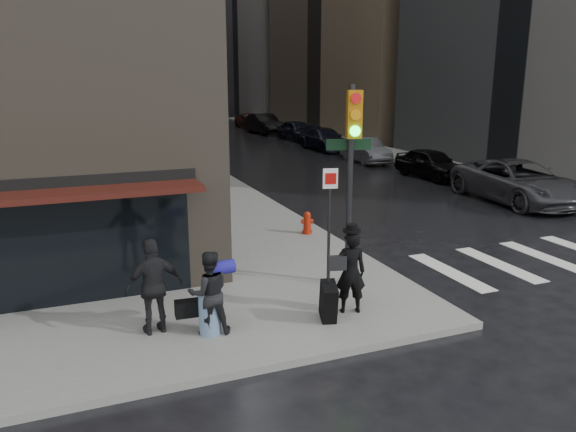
% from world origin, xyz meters
% --- Properties ---
extents(ground, '(140.00, 140.00, 0.00)m').
position_xyz_m(ground, '(0.00, 0.00, 0.00)').
color(ground, black).
rests_on(ground, ground).
extents(sidewalk_left, '(4.00, 50.00, 0.15)m').
position_xyz_m(sidewalk_left, '(0.00, 27.00, 0.07)').
color(sidewalk_left, slate).
rests_on(sidewalk_left, ground).
extents(sidewalk_right, '(3.00, 50.00, 0.15)m').
position_xyz_m(sidewalk_right, '(13.50, 27.00, 0.07)').
color(sidewalk_right, slate).
rests_on(sidewalk_right, ground).
extents(crosswalk, '(8.50, 3.00, 0.01)m').
position_xyz_m(crosswalk, '(7.50, 1.00, 0.00)').
color(crosswalk, silver).
rests_on(crosswalk, ground).
extents(bldg_right_far, '(22.00, 20.00, 25.00)m').
position_xyz_m(bldg_right_far, '(26.00, 58.00, 12.50)').
color(bldg_right_far, slate).
rests_on(bldg_right_far, ground).
extents(man_overcoat, '(1.20, 0.89, 1.91)m').
position_xyz_m(man_overcoat, '(-0.35, -0.59, 0.95)').
color(man_overcoat, black).
rests_on(man_overcoat, ground).
extents(man_jeans, '(1.16, 0.68, 1.63)m').
position_xyz_m(man_jeans, '(-3.16, -0.44, 0.97)').
color(man_jeans, black).
rests_on(man_jeans, ground).
extents(man_greycoat, '(1.14, 0.59, 1.86)m').
position_xyz_m(man_greycoat, '(-4.10, -0.02, 1.08)').
color(man_greycoat, black).
rests_on(man_greycoat, ground).
extents(traffic_light, '(1.11, 0.63, 4.58)m').
position_xyz_m(traffic_light, '(0.43, 0.86, 3.10)').
color(traffic_light, black).
rests_on(traffic_light, ground).
extents(fire_hydrant, '(0.40, 0.31, 0.70)m').
position_xyz_m(fire_hydrant, '(1.33, 5.19, 0.46)').
color(fire_hydrant, '#A41E0A').
rests_on(fire_hydrant, ground).
extents(parked_car_0, '(3.14, 6.10, 1.65)m').
position_xyz_m(parked_car_0, '(11.09, 6.73, 0.82)').
color(parked_car_0, '#39393E').
rests_on(parked_car_0, ground).
extents(parked_car_1, '(1.96, 4.31, 1.43)m').
position_xyz_m(parked_car_1, '(11.10, 12.43, 0.72)').
color(parked_car_1, black).
rests_on(parked_car_1, ground).
extents(parked_car_2, '(1.77, 4.32, 1.39)m').
position_xyz_m(parked_car_2, '(10.68, 18.12, 0.70)').
color(parked_car_2, '#515156').
rests_on(parked_car_2, ground).
extents(parked_car_3, '(2.23, 5.04, 1.44)m').
position_xyz_m(parked_car_3, '(10.79, 23.81, 0.72)').
color(parked_car_3, black).
rests_on(parked_car_3, ground).
extents(parked_car_4, '(2.13, 4.62, 1.54)m').
position_xyz_m(parked_car_4, '(11.21, 29.51, 0.77)').
color(parked_car_4, black).
rests_on(parked_car_4, ground).
extents(parked_car_5, '(2.11, 5.17, 1.67)m').
position_xyz_m(parked_car_5, '(10.53, 35.20, 0.83)').
color(parked_car_5, black).
rests_on(parked_car_5, ground).
extents(parked_car_6, '(2.49, 4.93, 1.34)m').
position_xyz_m(parked_car_6, '(11.21, 40.89, 0.67)').
color(parked_car_6, '#42130D').
rests_on(parked_car_6, ground).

